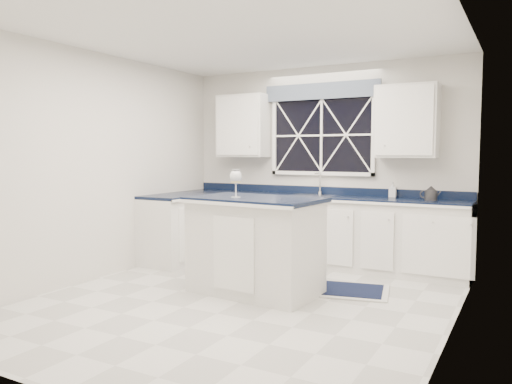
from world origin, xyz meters
The scene contains 13 objects.
ground centered at (0.00, 0.00, 0.00)m, with size 4.50×4.50×0.00m, color silver.
back_wall centered at (0.00, 2.25, 1.35)m, with size 4.00×0.10×2.70m, color beige.
base_cabinets centered at (-0.33, 1.78, 0.45)m, with size 3.99×1.60×0.90m.
countertop centered at (0.00, 1.95, 0.92)m, with size 3.98×0.64×0.04m, color black.
dishwasher centered at (-1.10, 1.95, 0.41)m, with size 0.60×0.58×0.82m, color black.
window centered at (0.00, 2.20, 1.83)m, with size 1.65×0.09×1.26m.
upper_cabinets centered at (0.00, 2.08, 1.90)m, with size 3.10×0.34×0.90m.
faucet centered at (0.00, 2.14, 1.10)m, with size 0.05×0.20×0.30m.
island centered at (-0.02, 0.35, 0.52)m, with size 1.45×0.94×1.04m.
rug centered at (0.69, 0.87, 0.01)m, with size 1.28×0.93×0.02m.
kettle centered at (1.50, 1.97, 1.02)m, with size 0.24×0.17×0.17m.
wine_glass centered at (-0.19, 0.23, 1.24)m, with size 0.13×0.13×0.30m.
soap_bottle centered at (1.00, 2.17, 1.04)m, with size 0.09×0.09×0.19m, color silver.
Camera 1 is at (2.53, -4.29, 1.51)m, focal length 35.00 mm.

